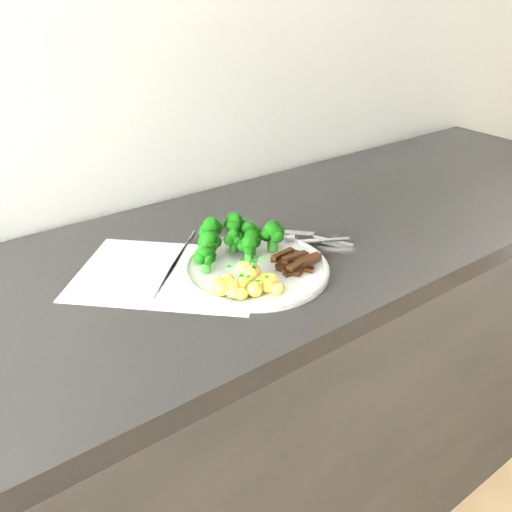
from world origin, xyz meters
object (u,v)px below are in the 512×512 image
potatoes (246,282)px  plate (256,268)px  counter (217,433)px  recipe_paper (169,273)px  knife (319,239)px  broccoli (235,237)px  fork (312,239)px  beef_strips (295,261)px

potatoes → plate: bearing=41.6°
counter → potatoes: size_ratio=22.47×
recipe_paper → knife: size_ratio=2.42×
plate → broccoli: 0.07m
plate → knife: 0.16m
counter → fork: bearing=-20.2°
broccoli → fork: 0.15m
counter → broccoli: bearing=-25.0°
broccoli → beef_strips: 0.12m
beef_strips → fork: (0.08, 0.05, -0.00)m
potatoes → fork: potatoes is taller
plate → broccoli: (-0.00, 0.06, 0.04)m
broccoli → potatoes: 0.12m
plate → beef_strips: bearing=-34.3°
broccoli → beef_strips: (0.06, -0.09, -0.03)m
recipe_paper → knife: 0.29m
recipe_paper → broccoli: bearing=-10.6°
counter → knife: (0.21, -0.06, 0.44)m
potatoes → knife: size_ratio=0.66×
counter → plate: bearing=-57.8°
recipe_paper → plate: bearing=-32.2°
recipe_paper → beef_strips: size_ratio=4.43×
recipe_paper → counter: bearing=-1.4°
plate → knife: bearing=5.2°
counter → fork: (0.19, -0.07, 0.45)m
broccoli → fork: broccoli is taller
beef_strips → fork: beef_strips is taller
recipe_paper → broccoli: size_ratio=2.04×
knife → recipe_paper: bearing=167.1°
counter → knife: bearing=-17.0°
potatoes → fork: size_ratio=0.85×
broccoli → knife: (0.16, -0.04, -0.04)m
fork → knife: (0.02, 0.00, -0.01)m
potatoes → knife: (0.22, 0.06, -0.01)m
recipe_paper → beef_strips: beef_strips is taller
plate → potatoes: size_ratio=2.46×
recipe_paper → broccoli: 0.13m
recipe_paper → knife: (0.29, -0.07, 0.01)m
potatoes → recipe_paper: bearing=118.8°
potatoes → knife: potatoes is taller
broccoli → potatoes: broccoli is taller
knife → potatoes: bearing=-163.4°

